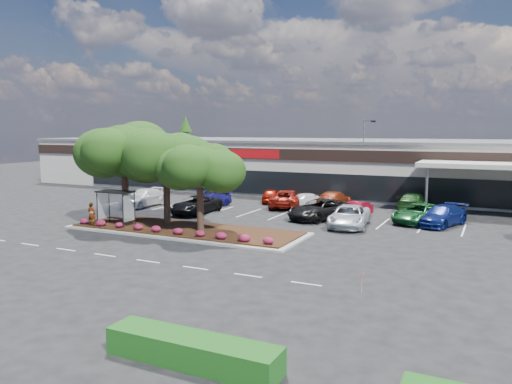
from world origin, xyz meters
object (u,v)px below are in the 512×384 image
at_px(car_0, 143,198).
at_px(car_1, 210,200).
at_px(light_pole, 364,166).
at_px(survey_stake, 362,280).

distance_m(car_0, car_1, 6.55).
distance_m(light_pole, car_1, 16.05).
xyz_separation_m(survey_stake, car_0, (-25.80, 16.75, 0.20)).
relative_size(light_pole, car_1, 1.86).
xyz_separation_m(light_pole, survey_stake, (6.99, -28.56, -3.11)).
xyz_separation_m(survey_stake, car_1, (-19.83, 19.44, 0.03)).
height_order(light_pole, car_0, light_pole).
height_order(light_pole, survey_stake, light_pole).
bearing_deg(light_pole, survey_stake, -76.25).
relative_size(survey_stake, car_1, 0.21).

